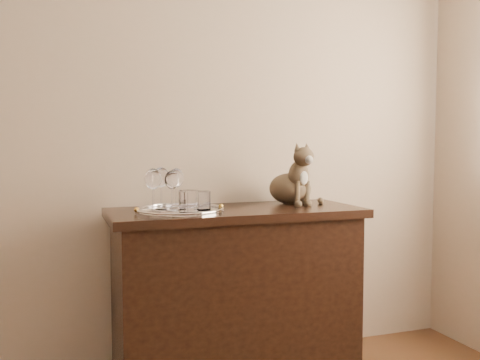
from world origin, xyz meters
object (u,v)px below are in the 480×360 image
at_px(wine_glass_c, 153,191).
at_px(tumbler_b, 189,201).
at_px(tumbler_c, 198,200).
at_px(wine_glass_b, 176,188).
at_px(tumbler_a, 202,201).
at_px(wine_glass_d, 172,190).
at_px(wine_glass_a, 161,188).
at_px(cat, 290,173).
at_px(sideboard, 236,296).
at_px(tray, 180,211).

bearing_deg(wine_glass_c, tumbler_b, -19.36).
bearing_deg(tumbler_c, wine_glass_b, 152.06).
bearing_deg(tumbler_a, wine_glass_d, 156.66).
xyz_separation_m(tumbler_a, tumbler_c, (-0.00, 0.05, -0.00)).
bearing_deg(wine_glass_a, wine_glass_c, -117.68).
bearing_deg(wine_glass_d, tumbler_b, -66.75).
height_order(wine_glass_a, cat, cat).
distance_m(wine_glass_a, tumbler_b, 0.19).
bearing_deg(tumbler_b, cat, 20.94).
relative_size(wine_glass_a, tumbler_c, 2.39).
distance_m(wine_glass_c, tumbler_a, 0.23).
bearing_deg(wine_glass_d, wine_glass_a, 132.62).
distance_m(tumbler_c, cat, 0.54).
distance_m(sideboard, tumbler_b, 0.56).
bearing_deg(sideboard, tumbler_c, -175.12).
distance_m(wine_glass_a, wine_glass_b, 0.07).
relative_size(wine_glass_c, tumbler_a, 2.23).
height_order(sideboard, tumbler_b, tumbler_b).
relative_size(tumbler_b, tumbler_c, 1.21).
relative_size(sideboard, cat, 3.82).
bearing_deg(wine_glass_a, sideboard, -5.20).
xyz_separation_m(wine_glass_c, tumbler_c, (0.22, 0.06, -0.06)).
xyz_separation_m(tray, tumbler_c, (0.09, 0.01, 0.04)).
xyz_separation_m(sideboard, wine_glass_c, (-0.41, -0.07, 0.53)).
bearing_deg(wine_glass_c, tray, 19.15).
relative_size(tray, wine_glass_a, 2.07).
xyz_separation_m(tumbler_b, tumbler_c, (0.07, 0.11, -0.01)).
bearing_deg(wine_glass_b, wine_glass_d, -122.13).
height_order(tumbler_b, cat, cat).
xyz_separation_m(sideboard, wine_glass_b, (-0.28, 0.03, 0.53)).
relative_size(wine_glass_a, wine_glass_c, 1.00).
distance_m(wine_glass_a, wine_glass_c, 0.12).
distance_m(tumbler_a, tumbler_b, 0.10).
distance_m(sideboard, wine_glass_b, 0.60).
bearing_deg(cat, wine_glass_b, 177.40).
bearing_deg(wine_glass_c, tumbler_a, 1.91).
distance_m(wine_glass_b, cat, 0.62).
height_order(tumbler_a, tumbler_b, tumbler_b).
height_order(tumbler_a, cat, cat).
bearing_deg(tumbler_c, cat, 12.65).
bearing_deg(cat, wine_glass_c, -175.49).
bearing_deg(wine_glass_d, wine_glass_c, -147.54).
distance_m(wine_glass_d, tumbler_c, 0.13).
height_order(sideboard, wine_glass_b, wine_glass_b).
relative_size(wine_glass_d, cat, 0.57).
bearing_deg(tray, tumbler_b, -79.97).
relative_size(wine_glass_b, cat, 0.60).
xyz_separation_m(wine_glass_d, tumbler_a, (0.13, -0.05, -0.05)).
distance_m(wine_glass_a, tumbler_a, 0.20).
height_order(wine_glass_a, wine_glass_c, same).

